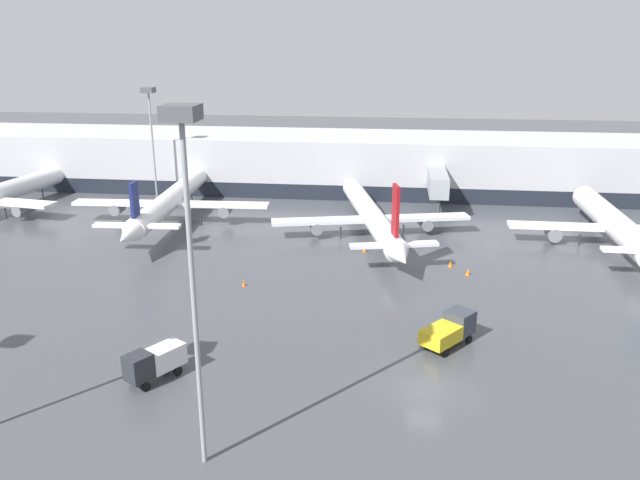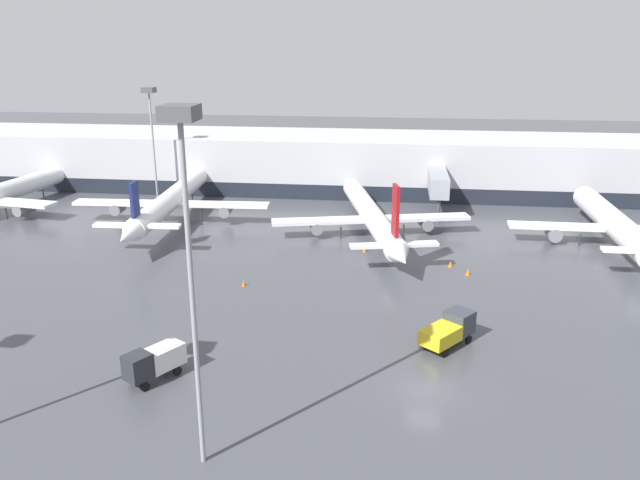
% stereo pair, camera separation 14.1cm
% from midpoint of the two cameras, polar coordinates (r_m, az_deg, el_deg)
% --- Properties ---
extents(ground_plane, '(320.00, 320.00, 0.00)m').
position_cam_midpoint_polar(ground_plane, '(47.30, 9.65, -13.37)').
color(ground_plane, '#424449').
extents(terminal_building, '(160.00, 28.10, 9.00)m').
position_cam_midpoint_polar(terminal_building, '(104.21, 8.53, 6.88)').
color(terminal_building, '#B2B2B7').
rests_on(terminal_building, ground_plane).
extents(parked_jet_0, '(26.99, 37.13, 8.70)m').
position_cam_midpoint_polar(parked_jet_0, '(87.52, -13.44, 3.56)').
color(parked_jet_0, white).
rests_on(parked_jet_0, ground_plane).
extents(parked_jet_1, '(25.12, 33.79, 8.75)m').
position_cam_midpoint_polar(parked_jet_1, '(84.11, 25.38, 1.33)').
color(parked_jet_1, white).
rests_on(parked_jet_1, ground_plane).
extents(parked_jet_2, '(25.39, 35.81, 9.60)m').
position_cam_midpoint_polar(parked_jet_2, '(79.94, 4.80, 2.24)').
color(parked_jet_2, silver).
rests_on(parked_jet_2, ground_plane).
extents(service_truck_0, '(3.92, 4.85, 2.62)m').
position_cam_midpoint_polar(service_truck_0, '(48.76, -14.87, -10.64)').
color(service_truck_0, silver).
rests_on(service_truck_0, ground_plane).
extents(service_truck_1, '(4.96, 5.44, 2.63)m').
position_cam_midpoint_polar(service_truck_1, '(53.17, 11.82, -7.98)').
color(service_truck_1, gold).
rests_on(service_truck_1, ground_plane).
extents(traffic_cone_0, '(0.52, 0.52, 0.74)m').
position_cam_midpoint_polar(traffic_cone_0, '(69.00, 13.43, -2.86)').
color(traffic_cone_0, orange).
rests_on(traffic_cone_0, ground_plane).
extents(traffic_cone_1, '(0.51, 0.51, 0.68)m').
position_cam_midpoint_polar(traffic_cone_1, '(71.03, 11.91, -2.16)').
color(traffic_cone_1, orange).
rests_on(traffic_cone_1, ground_plane).
extents(traffic_cone_2, '(0.41, 0.41, 0.66)m').
position_cam_midpoint_polar(traffic_cone_2, '(64.80, -6.93, -3.91)').
color(traffic_cone_2, orange).
rests_on(traffic_cone_2, ground_plane).
extents(traffic_cone_3, '(0.48, 0.48, 0.71)m').
position_cam_midpoint_polar(traffic_cone_3, '(74.52, 4.16, -0.82)').
color(traffic_cone_3, orange).
rests_on(traffic_cone_3, ground_plane).
extents(apron_light_mast_0, '(1.80, 1.80, 21.26)m').
position_cam_midpoint_polar(apron_light_mast_0, '(33.52, -12.09, 3.79)').
color(apron_light_mast_0, gray).
rests_on(apron_light_mast_0, ground_plane).
extents(apron_light_mast_3, '(1.80, 1.80, 17.25)m').
position_cam_midpoint_polar(apron_light_mast_3, '(99.22, -15.20, 11.29)').
color(apron_light_mast_3, gray).
rests_on(apron_light_mast_3, ground_plane).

